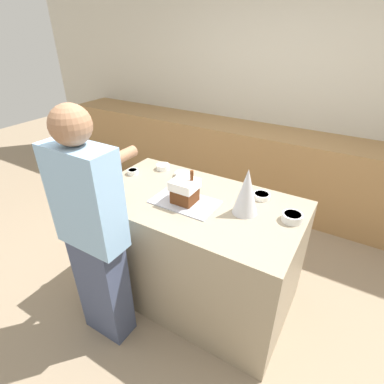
{
  "coord_description": "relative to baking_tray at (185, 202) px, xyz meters",
  "views": [
    {
      "loc": [
        0.94,
        -1.6,
        2.06
      ],
      "look_at": [
        -0.02,
        0.0,
        0.99
      ],
      "focal_mm": 28.0,
      "sensor_mm": 36.0,
      "label": 1
    }
  ],
  "objects": [
    {
      "name": "candy_bowl_beside_tree",
      "position": [
        -0.46,
        0.37,
        0.02
      ],
      "size": [
        0.11,
        0.11,
        0.05
      ],
      "color": "white",
      "rests_on": "kitchen_island"
    },
    {
      "name": "kitchen_island",
      "position": [
        0.04,
        0.06,
        -0.47
      ],
      "size": [
        1.55,
        0.87,
        0.93
      ],
      "color": "gray",
      "rests_on": "ground_plane"
    },
    {
      "name": "candy_bowl_behind_tray",
      "position": [
        0.72,
        0.16,
        0.03
      ],
      "size": [
        0.13,
        0.13,
        0.05
      ],
      "color": "white",
      "rests_on": "kitchen_island"
    },
    {
      "name": "mug",
      "position": [
        -0.66,
        -0.08,
        0.04
      ],
      "size": [
        0.1,
        0.1,
        0.08
      ],
      "color": "white",
      "rests_on": "kitchen_island"
    },
    {
      "name": "person",
      "position": [
        -0.33,
        -0.56,
        -0.05
      ],
      "size": [
        0.45,
        0.56,
        1.71
      ],
      "color": "#424C6B",
      "rests_on": "ground_plane"
    },
    {
      "name": "candy_bowl_far_right",
      "position": [
        -0.62,
        0.16,
        0.02
      ],
      "size": [
        0.09,
        0.09,
        0.04
      ],
      "color": "white",
      "rests_on": "kitchen_island"
    },
    {
      "name": "ground_plane",
      "position": [
        0.04,
        0.06,
        -0.93
      ],
      "size": [
        12.0,
        12.0,
        0.0
      ],
      "primitive_type": "plane",
      "color": "gray"
    },
    {
      "name": "gingerbread_house",
      "position": [
        0.0,
        0.0,
        0.09
      ],
      "size": [
        0.17,
        0.17,
        0.24
      ],
      "color": "#5B2D14",
      "rests_on": "baking_tray"
    },
    {
      "name": "wall_back",
      "position": [
        0.04,
        2.16,
        0.37
      ],
      "size": [
        8.0,
        0.05,
        2.6
      ],
      "color": "beige",
      "rests_on": "ground_plane"
    },
    {
      "name": "baking_tray",
      "position": [
        0.0,
        0.0,
        0.0
      ],
      "size": [
        0.47,
        0.29,
        0.01
      ],
      "color": "#B2B2BC",
      "rests_on": "kitchen_island"
    },
    {
      "name": "decorative_tree",
      "position": [
        0.42,
        0.1,
        0.16
      ],
      "size": [
        0.17,
        0.17,
        0.33
      ],
      "color": "silver",
      "rests_on": "kitchen_island"
    },
    {
      "name": "candy_bowl_near_tray_right",
      "position": [
        -0.24,
        0.34,
        0.02
      ],
      "size": [
        0.12,
        0.12,
        0.04
      ],
      "color": "silver",
      "rests_on": "kitchen_island"
    },
    {
      "name": "back_cabinet_block",
      "position": [
        0.04,
        1.83,
        -0.46
      ],
      "size": [
        6.0,
        0.6,
        0.95
      ],
      "color": "#9E7547",
      "rests_on": "ground_plane"
    },
    {
      "name": "candy_bowl_far_left",
      "position": [
        0.45,
        0.34,
        0.02
      ],
      "size": [
        0.12,
        0.12,
        0.04
      ],
      "color": "white",
      "rests_on": "kitchen_island"
    }
  ]
}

